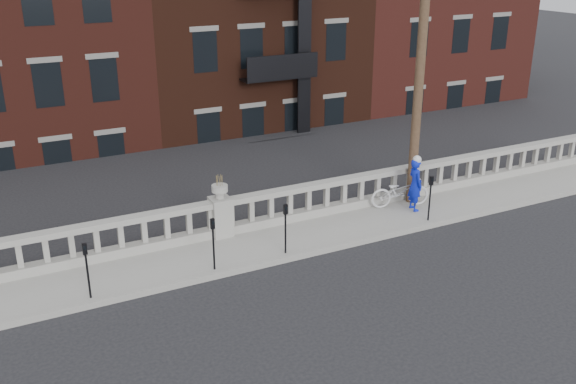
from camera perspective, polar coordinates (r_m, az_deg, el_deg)
name	(u,v)px	position (r m, az deg, el deg)	size (l,w,h in m)	color
ground	(286,306)	(14.77, -0.20, -10.14)	(120.00, 120.00, 0.00)	black
sidewalk	(235,251)	(17.13, -4.75, -5.23)	(32.00, 2.20, 0.15)	gray
balustrade	(221,219)	(17.70, -5.99, -2.36)	(28.00, 0.34, 1.03)	gray
planter_pedestal	(221,212)	(17.62, -6.01, -1.80)	(0.55, 0.55, 1.76)	gray
lower_level	(93,49)	(35.23, -16.91, 12.08)	(80.00, 44.00, 20.80)	#605E59
utility_pole	(422,36)	(19.18, 11.87, 13.45)	(1.60, 0.28, 10.00)	#422D1E
parking_meter_b	(87,264)	(15.09, -17.47, -6.16)	(0.10, 0.09, 1.36)	black
parking_meter_c	(213,238)	(15.73, -6.67, -4.10)	(0.10, 0.09, 1.36)	black
parking_meter_d	(285,223)	(16.44, -0.23, -2.79)	(0.10, 0.09, 1.36)	black
parking_meter_e	(430,193)	(18.85, 12.53, -0.10)	(0.10, 0.09, 1.36)	black
bicycle	(400,191)	(19.82, 9.92, 0.05)	(0.64, 1.84, 0.97)	silver
cyclist	(415,185)	(19.55, 11.23, 0.65)	(0.59, 0.38, 1.61)	#0D1EC3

